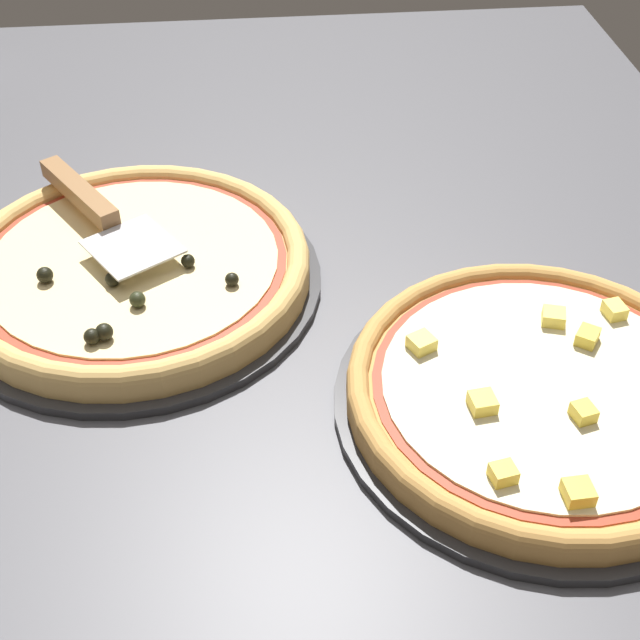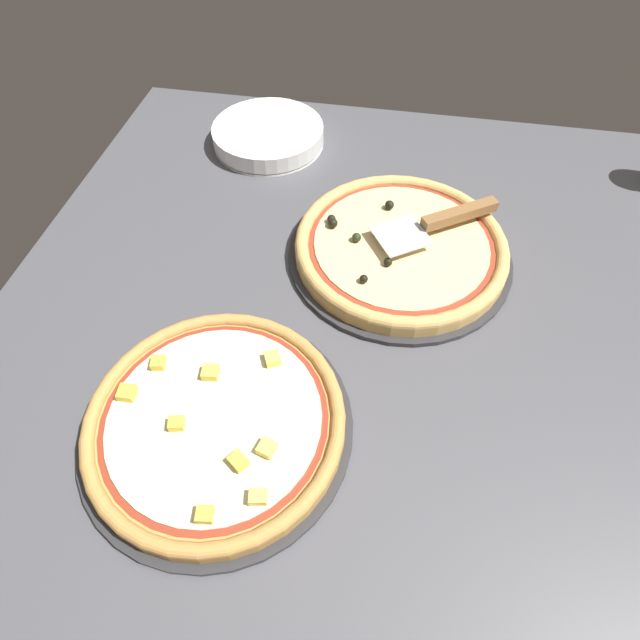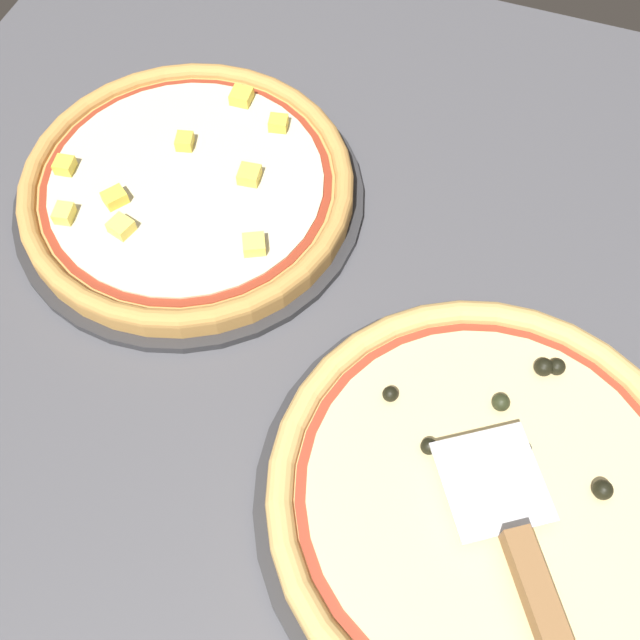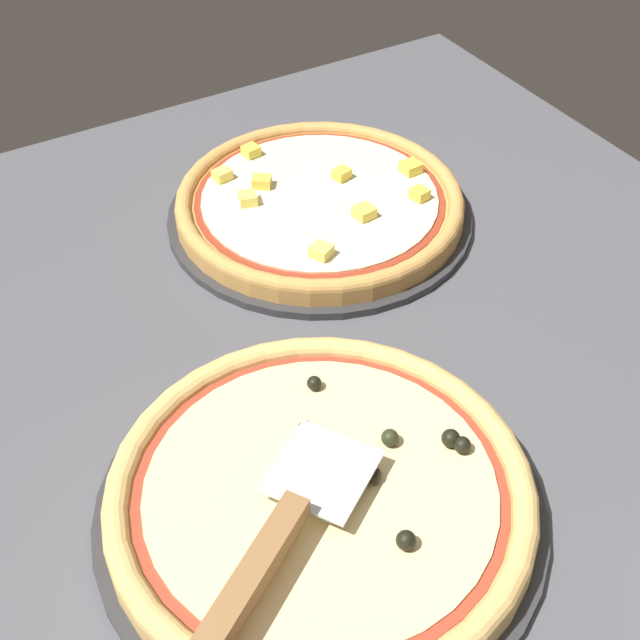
# 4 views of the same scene
# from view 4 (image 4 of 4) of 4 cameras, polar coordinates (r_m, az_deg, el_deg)

# --- Properties ---
(ground_plane) EXTENTS (1.39, 1.23, 0.04)m
(ground_plane) POSITION_cam_4_polar(r_m,az_deg,el_deg) (0.89, -5.72, -7.93)
(ground_plane) COLOR #4C4C51
(pizza_pan_front) EXTENTS (0.40, 0.40, 0.01)m
(pizza_pan_front) POSITION_cam_4_polar(r_m,az_deg,el_deg) (0.81, 0.03, -11.97)
(pizza_pan_front) COLOR #2D2D30
(pizza_pan_front) RESTS_ON ground_plane
(pizza_front) EXTENTS (0.38, 0.38, 0.04)m
(pizza_front) POSITION_cam_4_polar(r_m,az_deg,el_deg) (0.79, 0.05, -11.04)
(pizza_front) COLOR #DBAD60
(pizza_front) RESTS_ON pizza_pan_front
(pizza_pan_back) EXTENTS (0.38, 0.38, 0.01)m
(pizza_pan_back) POSITION_cam_4_polar(r_m,az_deg,el_deg) (1.12, -0.02, 6.69)
(pizza_pan_back) COLOR #2D2D30
(pizza_pan_back) RESTS_ON ground_plane
(pizza_back) EXTENTS (0.36, 0.36, 0.04)m
(pizza_back) POSITION_cam_4_polar(r_m,az_deg,el_deg) (1.11, -0.02, 7.55)
(pizza_back) COLOR #C68E47
(pizza_back) RESTS_ON pizza_pan_back
(serving_spatula) EXTENTS (0.22, 0.17, 0.02)m
(serving_spatula) POSITION_cam_4_polar(r_m,az_deg,el_deg) (0.72, -3.27, -14.50)
(serving_spatula) COLOR silver
(serving_spatula) RESTS_ON pizza_front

